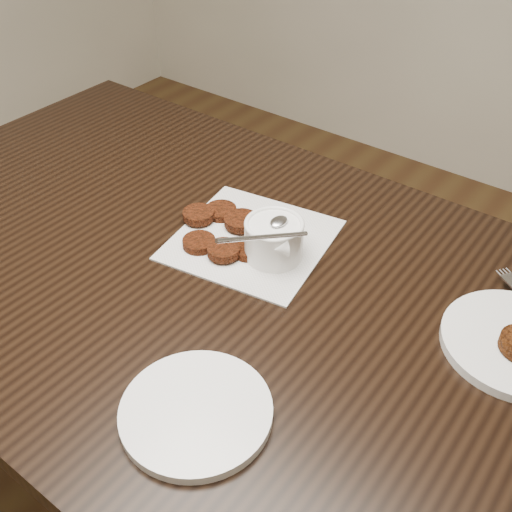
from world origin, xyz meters
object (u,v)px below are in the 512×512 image
Objects in this scene: table at (198,388)px; sauce_ramekin at (274,223)px; plate_empty at (196,412)px; napkin at (252,240)px.

sauce_ramekin is at bearing 34.29° from table.
plate_empty is at bearing -71.12° from sauce_ramekin.
sauce_ramekin is at bearing 108.88° from plate_empty.
napkin is 0.09m from sauce_ramekin.
table is 9.86× the size of sauce_ramekin.
table is 0.40m from napkin.
napkin is at bearing 166.61° from sauce_ramekin.
plate_empty is at bearing -63.56° from napkin.
napkin is at bearing 55.52° from table.
table is 0.52m from plate_empty.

